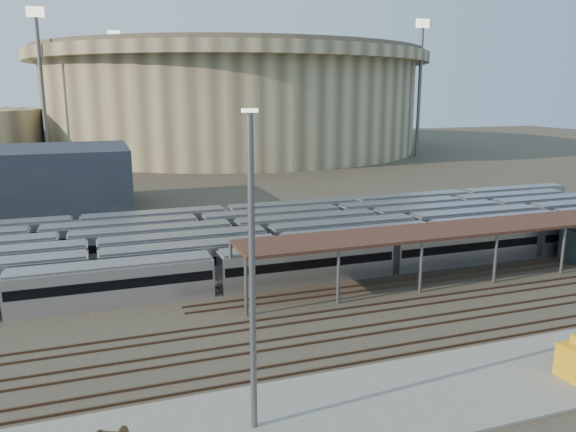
# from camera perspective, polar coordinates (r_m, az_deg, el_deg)

# --- Properties ---
(ground) EXTENTS (420.00, 420.00, 0.00)m
(ground) POSITION_cam_1_polar(r_m,az_deg,el_deg) (50.45, 5.08, -9.41)
(ground) COLOR #383026
(ground) RESTS_ON ground
(apron) EXTENTS (50.00, 9.00, 0.20)m
(apron) POSITION_cam_1_polar(r_m,az_deg,el_deg) (36.34, 7.73, -18.62)
(apron) COLOR gray
(apron) RESTS_ON ground
(subway_trains) EXTENTS (119.82, 23.90, 3.60)m
(subway_trains) POSITION_cam_1_polar(r_m,az_deg,el_deg) (65.11, -5.27, -2.64)
(subway_trains) COLOR silver
(subway_trains) RESTS_ON ground
(inspection_shed) EXTENTS (60.30, 6.00, 5.30)m
(inspection_shed) POSITION_cam_1_polar(r_m,az_deg,el_deg) (63.88, 21.94, -0.87)
(inspection_shed) COLOR #59585D
(inspection_shed) RESTS_ON ground
(empty_tracks) EXTENTS (170.00, 9.62, 0.18)m
(empty_tracks) POSITION_cam_1_polar(r_m,az_deg,el_deg) (46.27, 7.67, -11.45)
(empty_tracks) COLOR #4C3323
(empty_tracks) RESTS_ON ground
(stadium) EXTENTS (124.00, 124.00, 32.50)m
(stadium) POSITION_cam_1_polar(r_m,az_deg,el_deg) (187.89, -5.65, 11.82)
(stadium) COLOR tan
(stadium) RESTS_ON ground
(floodlight_0) EXTENTS (4.00, 1.00, 38.40)m
(floodlight_0) POSITION_cam_1_polar(r_m,az_deg,el_deg) (152.90, -23.74, 12.24)
(floodlight_0) COLOR #59585D
(floodlight_0) RESTS_ON ground
(floodlight_2) EXTENTS (4.00, 1.00, 38.40)m
(floodlight_2) POSITION_cam_1_polar(r_m,az_deg,el_deg) (168.31, 13.23, 12.89)
(floodlight_2) COLOR #59585D
(floodlight_2) RESTS_ON ground
(floodlight_3) EXTENTS (4.00, 1.00, 38.40)m
(floodlight_3) POSITION_cam_1_polar(r_m,az_deg,el_deg) (202.76, -16.96, 12.58)
(floodlight_3) COLOR #59585D
(floodlight_3) RESTS_ON ground
(yard_light_pole) EXTENTS (0.82, 0.36, 17.80)m
(yard_light_pole) POSITION_cam_1_polar(r_m,az_deg,el_deg) (30.23, -3.66, -6.10)
(yard_light_pole) COLOR #59585D
(yard_light_pole) RESTS_ON apron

